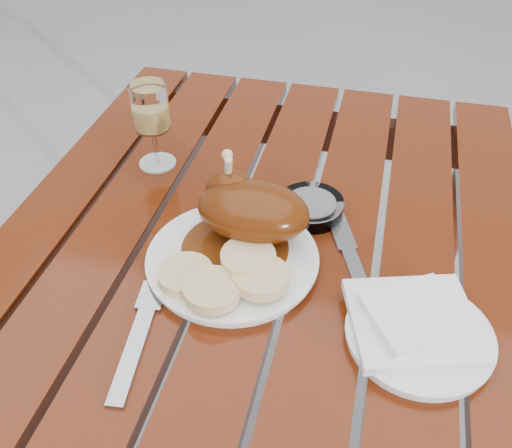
{
  "coord_description": "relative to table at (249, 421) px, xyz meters",
  "views": [
    {
      "loc": [
        0.14,
        -0.54,
        1.33
      ],
      "look_at": [
        -0.01,
        0.08,
        0.78
      ],
      "focal_mm": 40.0,
      "sensor_mm": 36.0,
      "label": 1
    }
  ],
  "objects": [
    {
      "name": "wine_glass",
      "position": [
        -0.23,
        0.24,
        0.45
      ],
      "size": [
        0.09,
        0.09,
        0.15
      ],
      "primitive_type": "cylinder",
      "rotation": [
        0.0,
        0.0,
        0.42
      ],
      "color": "#EFC86C",
      "rests_on": "table"
    },
    {
      "name": "ashtray",
      "position": [
        0.06,
        0.16,
        0.39
      ],
      "size": [
        0.12,
        0.12,
        0.03
      ],
      "primitive_type": "cylinder",
      "rotation": [
        0.0,
        0.0,
        0.23
      ],
      "color": "#B2B7BC",
      "rests_on": "table"
    },
    {
      "name": "table",
      "position": [
        0.0,
        0.0,
        0.0
      ],
      "size": [
        0.8,
        1.2,
        0.75
      ],
      "primitive_type": "cube",
      "color": "#5E1E0B",
      "rests_on": "ground"
    },
    {
      "name": "knife",
      "position": [
        0.15,
        0.04,
        0.38
      ],
      "size": [
        0.1,
        0.21,
        0.01
      ],
      "primitive_type": "cube",
      "rotation": [
        0.0,
        0.0,
        0.37
      ],
      "color": "gray",
      "rests_on": "table"
    },
    {
      "name": "bread_dumplings",
      "position": [
        -0.02,
        -0.03,
        0.41
      ],
      "size": [
        0.18,
        0.14,
        0.03
      ],
      "color": "#E5C18C",
      "rests_on": "dinner_plate"
    },
    {
      "name": "roast_duck",
      "position": [
        -0.02,
        0.08,
        0.44
      ],
      "size": [
        0.18,
        0.17,
        0.12
      ],
      "color": "#522109",
      "rests_on": "dinner_plate"
    },
    {
      "name": "napkin",
      "position": [
        0.23,
        -0.04,
        0.4
      ],
      "size": [
        0.19,
        0.18,
        0.01
      ],
      "primitive_type": "cube",
      "rotation": [
        0.0,
        0.0,
        0.3
      ],
      "color": "white",
      "rests_on": "side_plate"
    },
    {
      "name": "dinner_plate",
      "position": [
        -0.03,
        0.02,
        0.38
      ],
      "size": [
        0.29,
        0.29,
        0.02
      ],
      "primitive_type": "cylinder",
      "rotation": [
        0.0,
        0.0,
        -0.17
      ],
      "color": "white",
      "rests_on": "table"
    },
    {
      "name": "side_plate",
      "position": [
        0.24,
        -0.05,
        0.38
      ],
      "size": [
        0.24,
        0.24,
        0.01
      ],
      "primitive_type": "cylinder",
      "rotation": [
        0.0,
        0.0,
        -0.39
      ],
      "color": "white",
      "rests_on": "table"
    },
    {
      "name": "fork",
      "position": [
        -0.11,
        -0.15,
        0.38
      ],
      "size": [
        0.04,
        0.18,
        0.01
      ],
      "primitive_type": "cube",
      "rotation": [
        0.0,
        0.0,
        0.13
      ],
      "color": "gray",
      "rests_on": "table"
    }
  ]
}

